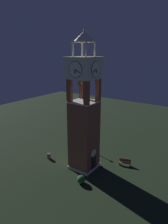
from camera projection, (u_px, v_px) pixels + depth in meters
The scene contains 6 objects.
ground at pixel (84, 167), 28.17m from camera, with size 80.00×80.00×0.00m, color black.
clock_tower at pixel (84, 116), 26.07m from camera, with size 3.70×3.70×17.82m.
park_bench at pixel (125, 162), 28.42m from camera, with size 0.94×1.66×0.95m.
lamp_post at pixel (85, 134), 32.94m from camera, with size 0.36×0.36×3.44m.
trash_bin at pixel (49, 156), 30.26m from camera, with size 0.52×0.52×0.80m, color #4C4C51.
shrub_near_entry at pixel (81, 179), 24.56m from camera, with size 1.01×1.01×1.00m, color #28562D.
Camera 1 is at (-20.20, -14.44, 15.32)m, focal length 32.62 mm.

